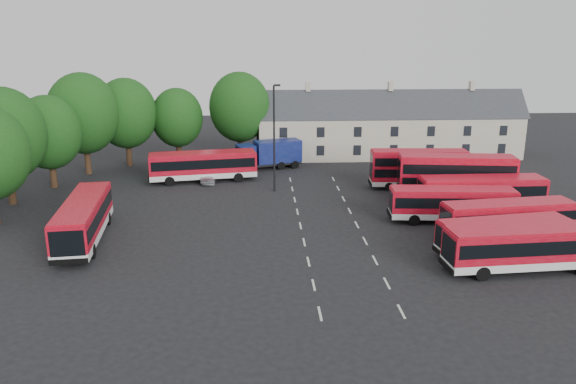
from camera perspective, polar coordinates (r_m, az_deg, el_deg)
The scene contains 16 objects.
ground at distance 47.59m, azimuth 1.46°, elevation -4.25°, with size 140.00×140.00×0.00m, color black.
lane_markings at distance 49.71m, azimuth 4.16°, elevation -3.38°, with size 5.15×33.80×0.01m.
treeline at distance 66.86m, azimuth -18.01°, elevation 6.81°, with size 29.92×32.59×12.01m.
terrace_houses at distance 77.58m, azimuth 10.17°, elevation 6.41°, with size 35.70×7.13×10.06m.
bus_row_a at distance 43.13m, azimuth 23.10°, elevation -5.00°, with size 11.71×3.45×3.27m.
bus_row_b at distance 45.59m, azimuth 21.05°, elevation -3.98°, with size 10.38×3.74×2.87m.
bus_row_c at distance 49.41m, azimuth 21.46°, elevation -2.34°, with size 11.18×3.70×3.10m.
bus_row_d at distance 52.07m, azimuth 16.35°, elevation -0.95°, with size 11.13×3.41×3.10m.
bus_row_e at distance 56.05m, azimuth 19.08°, elevation 0.13°, with size 11.74×2.84×3.31m.
bus_dd_south at distance 58.48m, azimuth 16.70°, elevation 1.65°, with size 11.59×3.96×4.66m.
bus_dd_north at distance 62.21m, azimuth 13.14°, elevation 2.51°, with size 10.41×2.92×4.22m.
bus_west at distance 48.23m, azimuth -20.07°, elevation -2.40°, with size 3.96×12.28×3.41m.
bus_north at distance 64.27m, azimuth -8.63°, elevation 2.84°, with size 12.22×4.63×3.37m.
box_truck at distance 69.70m, azimuth -1.85°, elevation 3.98°, with size 8.29×4.75×3.46m.
silver_car at distance 64.16m, azimuth -8.32°, elevation 1.61°, with size 1.66×4.11×1.40m, color #AFB2B7.
lamppost at distance 58.73m, azimuth -1.39°, elevation 5.76°, with size 0.78×0.32×11.30m.
Camera 1 is at (-3.55, -44.50, 16.49)m, focal length 35.00 mm.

